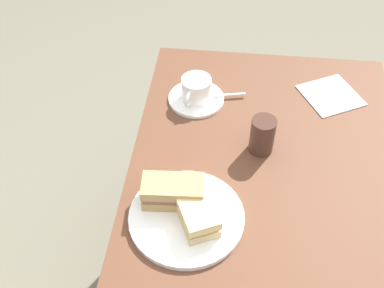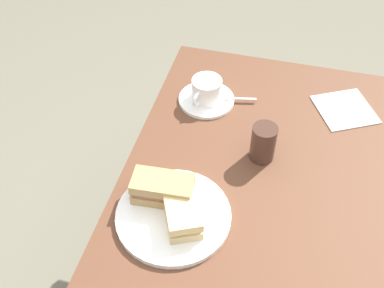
{
  "view_description": "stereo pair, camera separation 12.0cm",
  "coord_description": "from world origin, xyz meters",
  "px_view_note": "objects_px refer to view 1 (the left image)",
  "views": [
    {
      "loc": [
        -0.62,
        0.11,
        1.63
      ],
      "look_at": [
        0.21,
        0.2,
        0.75
      ],
      "focal_mm": 44.08,
      "sensor_mm": 36.0,
      "label": 1
    },
    {
      "loc": [
        -0.59,
        -0.01,
        1.63
      ],
      "look_at": [
        0.21,
        0.2,
        0.75
      ],
      "focal_mm": 44.08,
      "sensor_mm": 36.0,
      "label": 2
    }
  ],
  "objects_px": {
    "drinking_glass": "(262,135)",
    "napkin": "(331,95)",
    "coffee_cup": "(196,88)",
    "sandwich_plate": "(187,215)",
    "sandwich_back": "(173,192)",
    "sandwich_front": "(195,210)",
    "coffee_saucer": "(196,99)",
    "spoon": "(223,95)",
    "dining_table": "(265,250)"
  },
  "relations": [
    {
      "from": "sandwich_back",
      "to": "coffee_cup",
      "type": "bearing_deg",
      "value": -2.35
    },
    {
      "from": "coffee_saucer",
      "to": "spoon",
      "type": "distance_m",
      "value": 0.08
    },
    {
      "from": "sandwich_plate",
      "to": "sandwich_front",
      "type": "bearing_deg",
      "value": -105.36
    },
    {
      "from": "napkin",
      "to": "drinking_glass",
      "type": "height_order",
      "value": "drinking_glass"
    },
    {
      "from": "dining_table",
      "to": "spoon",
      "type": "relative_size",
      "value": 13.43
    },
    {
      "from": "coffee_saucer",
      "to": "napkin",
      "type": "distance_m",
      "value": 0.4
    },
    {
      "from": "sandwich_back",
      "to": "napkin",
      "type": "height_order",
      "value": "sandwich_back"
    },
    {
      "from": "sandwich_back",
      "to": "napkin",
      "type": "xyz_separation_m",
      "value": [
        0.44,
        -0.41,
        -0.04
      ]
    },
    {
      "from": "sandwich_front",
      "to": "sandwich_back",
      "type": "height_order",
      "value": "sandwich_back"
    },
    {
      "from": "sandwich_plate",
      "to": "napkin",
      "type": "bearing_deg",
      "value": -38.17
    },
    {
      "from": "sandwich_front",
      "to": "coffee_saucer",
      "type": "relative_size",
      "value": 1.0
    },
    {
      "from": "dining_table",
      "to": "sandwich_front",
      "type": "distance_m",
      "value": 0.22
    },
    {
      "from": "sandwich_front",
      "to": "spoon",
      "type": "height_order",
      "value": "sandwich_front"
    },
    {
      "from": "sandwich_plate",
      "to": "coffee_cup",
      "type": "distance_m",
      "value": 0.41
    },
    {
      "from": "sandwich_front",
      "to": "spoon",
      "type": "bearing_deg",
      "value": -4.79
    },
    {
      "from": "dining_table",
      "to": "sandwich_front",
      "type": "relative_size",
      "value": 8.2
    },
    {
      "from": "dining_table",
      "to": "coffee_saucer",
      "type": "distance_m",
      "value": 0.48
    },
    {
      "from": "sandwich_front",
      "to": "coffee_saucer",
      "type": "height_order",
      "value": "sandwich_front"
    },
    {
      "from": "coffee_saucer",
      "to": "coffee_cup",
      "type": "relative_size",
      "value": 1.42
    },
    {
      "from": "sandwich_front",
      "to": "sandwich_plate",
      "type": "bearing_deg",
      "value": 74.64
    },
    {
      "from": "sandwich_back",
      "to": "spoon",
      "type": "bearing_deg",
      "value": -13.24
    },
    {
      "from": "sandwich_back",
      "to": "coffee_saucer",
      "type": "xyz_separation_m",
      "value": [
        0.37,
        -0.02,
        -0.04
      ]
    },
    {
      "from": "sandwich_back",
      "to": "coffee_saucer",
      "type": "height_order",
      "value": "sandwich_back"
    },
    {
      "from": "drinking_glass",
      "to": "coffee_saucer",
      "type": "bearing_deg",
      "value": 46.9
    },
    {
      "from": "sandwich_back",
      "to": "drinking_glass",
      "type": "xyz_separation_m",
      "value": [
        0.2,
        -0.2,
        0.01
      ]
    },
    {
      "from": "sandwich_plate",
      "to": "spoon",
      "type": "xyz_separation_m",
      "value": [
        0.43,
        -0.06,
        0.01
      ]
    },
    {
      "from": "drinking_glass",
      "to": "napkin",
      "type": "bearing_deg",
      "value": -40.69
    },
    {
      "from": "dining_table",
      "to": "sandwich_plate",
      "type": "height_order",
      "value": "sandwich_plate"
    },
    {
      "from": "coffee_saucer",
      "to": "coffee_cup",
      "type": "height_order",
      "value": "coffee_cup"
    },
    {
      "from": "sandwich_plate",
      "to": "coffee_cup",
      "type": "relative_size",
      "value": 2.36
    },
    {
      "from": "coffee_cup",
      "to": "sandwich_back",
      "type": "bearing_deg",
      "value": 177.65
    },
    {
      "from": "spoon",
      "to": "drinking_glass",
      "type": "relative_size",
      "value": 0.97
    },
    {
      "from": "dining_table",
      "to": "spoon",
      "type": "distance_m",
      "value": 0.47
    },
    {
      "from": "dining_table",
      "to": "drinking_glass",
      "type": "distance_m",
      "value": 0.28
    },
    {
      "from": "coffee_saucer",
      "to": "drinking_glass",
      "type": "xyz_separation_m",
      "value": [
        -0.18,
        -0.19,
        0.05
      ]
    },
    {
      "from": "coffee_saucer",
      "to": "spoon",
      "type": "xyz_separation_m",
      "value": [
        0.02,
        -0.08,
        0.01
      ]
    },
    {
      "from": "napkin",
      "to": "coffee_cup",
      "type": "bearing_deg",
      "value": 99.15
    },
    {
      "from": "spoon",
      "to": "drinking_glass",
      "type": "bearing_deg",
      "value": -149.91
    },
    {
      "from": "coffee_cup",
      "to": "napkin",
      "type": "bearing_deg",
      "value": -80.85
    },
    {
      "from": "sandwich_front",
      "to": "spoon",
      "type": "distance_m",
      "value": 0.43
    },
    {
      "from": "dining_table",
      "to": "coffee_saucer",
      "type": "relative_size",
      "value": 8.22
    },
    {
      "from": "dining_table",
      "to": "sandwich_plate",
      "type": "relative_size",
      "value": 4.97
    },
    {
      "from": "sandwich_front",
      "to": "coffee_cup",
      "type": "relative_size",
      "value": 1.43
    },
    {
      "from": "spoon",
      "to": "sandwich_plate",
      "type": "bearing_deg",
      "value": 172.51
    },
    {
      "from": "sandwich_front",
      "to": "coffee_saucer",
      "type": "xyz_separation_m",
      "value": [
        0.42,
        0.04,
        -0.04
      ]
    },
    {
      "from": "coffee_saucer",
      "to": "napkin",
      "type": "relative_size",
      "value": 1.07
    },
    {
      "from": "sandwich_front",
      "to": "coffee_cup",
      "type": "distance_m",
      "value": 0.42
    },
    {
      "from": "coffee_cup",
      "to": "sandwich_plate",
      "type": "bearing_deg",
      "value": -177.11
    },
    {
      "from": "spoon",
      "to": "coffee_saucer",
      "type": "bearing_deg",
      "value": 102.23
    },
    {
      "from": "coffee_saucer",
      "to": "napkin",
      "type": "xyz_separation_m",
      "value": [
        0.06,
        -0.39,
        -0.0
      ]
    }
  ]
}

